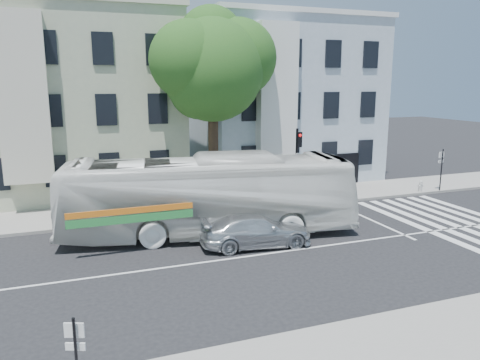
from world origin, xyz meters
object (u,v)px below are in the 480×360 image
sedan (256,230)px  near_sign_pole (76,354)px  traffic_signal (297,155)px  bus (209,196)px  fire_hydrant (420,186)px

sedan → near_sign_pole: near_sign_pole is taller
traffic_signal → near_sign_pole: size_ratio=1.91×
bus → fire_hydrant: size_ratio=19.30×
near_sign_pole → bus: bearing=83.0°
sedan → near_sign_pole: size_ratio=2.14×
traffic_signal → fire_hydrant: size_ratio=6.21×
sedan → fire_hydrant: sedan is taller
near_sign_pole → traffic_signal: bearing=72.0°
traffic_signal → near_sign_pole: 19.55m
sedan → near_sign_pole: 11.38m
sedan → fire_hydrant: size_ratio=6.99×
traffic_signal → near_sign_pole: (-12.56, -14.94, -1.17)m
sedan → traffic_signal: size_ratio=1.12×
traffic_signal → fire_hydrant: traffic_signal is taller
bus → traffic_signal: size_ratio=3.11×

